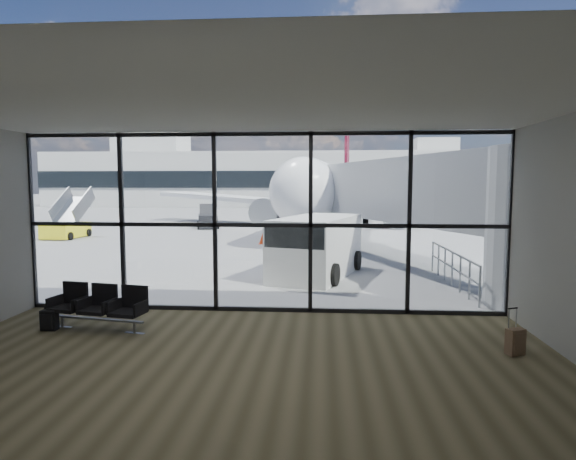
# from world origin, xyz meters

# --- Properties ---
(ground) EXTENTS (220.00, 220.00, 0.00)m
(ground) POSITION_xyz_m (0.00, 40.00, 0.00)
(ground) COLOR slate
(ground) RESTS_ON ground
(lounge_shell) EXTENTS (12.02, 8.01, 4.51)m
(lounge_shell) POSITION_xyz_m (0.00, -4.80, 2.65)
(lounge_shell) COLOR brown
(lounge_shell) RESTS_ON ground
(glass_curtain_wall) EXTENTS (12.10, 0.12, 4.50)m
(glass_curtain_wall) POSITION_xyz_m (0.00, 0.00, 2.25)
(glass_curtain_wall) COLOR white
(glass_curtain_wall) RESTS_ON ground
(jet_bridge) EXTENTS (8.00, 16.50, 4.33)m
(jet_bridge) POSITION_xyz_m (4.90, 7.07, 2.76)
(jet_bridge) COLOR #9FA1A4
(jet_bridge) RESTS_ON ground
(apron_railing) EXTENTS (0.06, 5.46, 1.11)m
(apron_railing) POSITION_xyz_m (5.60, 3.50, 0.72)
(apron_railing) COLOR gray
(apron_railing) RESTS_ON ground
(far_terminal) EXTENTS (80.00, 12.20, 11.00)m
(far_terminal) POSITION_xyz_m (-0.59, 61.97, 4.21)
(far_terminal) COLOR #AAAAA6
(far_terminal) RESTS_ON ground
(tree_0) EXTENTS (4.95, 4.95, 7.12)m
(tree_0) POSITION_xyz_m (-45.00, 72.00, 4.63)
(tree_0) COLOR #382619
(tree_0) RESTS_ON ground
(tree_1) EXTENTS (5.61, 5.61, 8.07)m
(tree_1) POSITION_xyz_m (-39.00, 72.00, 5.25)
(tree_1) COLOR #382619
(tree_1) RESTS_ON ground
(tree_2) EXTENTS (6.27, 6.27, 9.03)m
(tree_2) POSITION_xyz_m (-33.00, 72.00, 5.88)
(tree_2) COLOR #382619
(tree_2) RESTS_ON ground
(tree_3) EXTENTS (4.95, 4.95, 7.12)m
(tree_3) POSITION_xyz_m (-27.00, 72.00, 4.63)
(tree_3) COLOR #382619
(tree_3) RESTS_ON ground
(tree_4) EXTENTS (5.61, 5.61, 8.07)m
(tree_4) POSITION_xyz_m (-21.00, 72.00, 5.25)
(tree_4) COLOR #382619
(tree_4) RESTS_ON ground
(tree_5) EXTENTS (6.27, 6.27, 9.03)m
(tree_5) POSITION_xyz_m (-15.00, 72.00, 5.88)
(tree_5) COLOR #382619
(tree_5) RESTS_ON ground
(seating_row) EXTENTS (2.24, 1.00, 0.99)m
(seating_row) POSITION_xyz_m (-3.42, -1.72, 0.55)
(seating_row) COLOR gray
(seating_row) RESTS_ON ground
(backpack) EXTENTS (0.33, 0.30, 0.50)m
(backpack) POSITION_xyz_m (-4.49, -1.94, 0.24)
(backpack) COLOR black
(backpack) RESTS_ON ground
(suitcase) EXTENTS (0.38, 0.33, 0.89)m
(suitcase) POSITION_xyz_m (5.13, -2.80, 0.27)
(suitcase) COLOR brown
(suitcase) RESTS_ON ground
(airliner) EXTENTS (30.53, 35.50, 9.16)m
(airliner) POSITION_xyz_m (2.37, 27.69, 2.79)
(airliner) COLOR white
(airliner) RESTS_ON ground
(service_van) EXTENTS (3.39, 5.18, 2.08)m
(service_van) POSITION_xyz_m (1.28, 4.91, 1.07)
(service_van) COLOR silver
(service_van) RESTS_ON ground
(belt_loader) EXTENTS (2.21, 3.97, 1.74)m
(belt_loader) POSITION_xyz_m (-7.02, 23.24, 0.58)
(belt_loader) COLOR black
(belt_loader) RESTS_ON ground
(mobile_stairs) EXTENTS (1.97, 3.55, 2.45)m
(mobile_stairs) POSITION_xyz_m (-14.00, 16.17, 0.59)
(mobile_stairs) COLOR yellow
(mobile_stairs) RESTS_ON ground
(traffic_cone_a) EXTENTS (0.45, 0.45, 0.64)m
(traffic_cone_a) POSITION_xyz_m (-1.74, 13.96, 0.30)
(traffic_cone_a) COLOR #EE390C
(traffic_cone_a) RESTS_ON ground
(traffic_cone_b) EXTENTS (0.39, 0.39, 0.56)m
(traffic_cone_b) POSITION_xyz_m (2.18, 15.32, 0.27)
(traffic_cone_b) COLOR #FF370D
(traffic_cone_b) RESTS_ON ground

